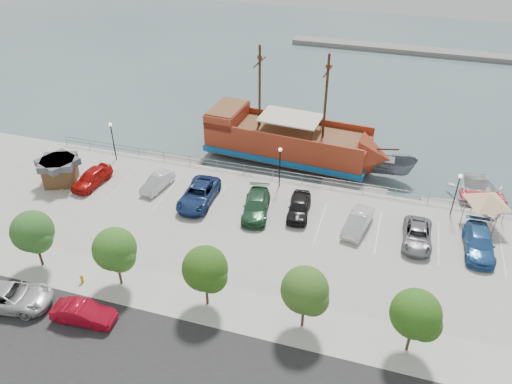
# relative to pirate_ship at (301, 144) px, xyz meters

# --- Properties ---
(ground) EXTENTS (160.00, 160.00, 0.00)m
(ground) POSITION_rel_pirate_ship_xyz_m (-0.55, -13.35, -2.17)
(ground) COLOR #445659
(street) EXTENTS (100.00, 8.00, 0.04)m
(street) POSITION_rel_pirate_ship_xyz_m (-0.55, -29.35, -1.16)
(street) COLOR black
(street) RESTS_ON land_slab
(sidewalk) EXTENTS (100.00, 4.00, 0.05)m
(sidewalk) POSITION_rel_pirate_ship_xyz_m (-0.55, -23.35, -1.15)
(sidewalk) COLOR #B7B6A9
(sidewalk) RESTS_ON land_slab
(seawall_railing) EXTENTS (50.00, 0.06, 1.00)m
(seawall_railing) POSITION_rel_pirate_ship_xyz_m (-0.55, -5.55, -0.64)
(seawall_railing) COLOR slate
(seawall_railing) RESTS_ON land_slab
(far_shore) EXTENTS (40.00, 3.00, 0.80)m
(far_shore) POSITION_rel_pirate_ship_xyz_m (9.45, 41.65, -1.77)
(far_shore) COLOR gray
(far_shore) RESTS_ON ground
(pirate_ship) EXTENTS (20.74, 7.13, 12.96)m
(pirate_ship) POSITION_rel_pirate_ship_xyz_m (0.00, 0.00, 0.00)
(pirate_ship) COLOR maroon
(pirate_ship) RESTS_ON ground
(patrol_boat) EXTENTS (6.31, 2.40, 2.44)m
(patrol_boat) POSITION_rel_pirate_ship_xyz_m (9.03, -0.61, -0.95)
(patrol_boat) COLOR slate
(patrol_boat) RESTS_ON ground
(speedboat) EXTENTS (6.67, 8.48, 1.59)m
(speedboat) POSITION_rel_pirate_ship_xyz_m (18.41, -3.14, -1.37)
(speedboat) COLOR white
(speedboat) RESTS_ON ground
(dock_west) EXTENTS (6.85, 1.97, 0.39)m
(dock_west) POSITION_rel_pirate_ship_xyz_m (-13.25, -4.15, -1.97)
(dock_west) COLOR gray
(dock_west) RESTS_ON ground
(dock_mid) EXTENTS (6.66, 2.13, 0.38)m
(dock_mid) POSITION_rel_pirate_ship_xyz_m (6.43, -4.15, -1.98)
(dock_mid) COLOR gray
(dock_mid) RESTS_ON ground
(dock_east) EXTENTS (6.96, 3.02, 0.38)m
(dock_east) POSITION_rel_pirate_ship_xyz_m (16.36, -4.15, -1.98)
(dock_east) COLOR gray
(dock_east) RESTS_ON ground
(shed) EXTENTS (4.13, 4.13, 2.61)m
(shed) POSITION_rel_pirate_ship_xyz_m (-21.34, -12.43, 0.22)
(shed) COLOR brown
(shed) RESTS_ON land_slab
(canopy_tent) EXTENTS (5.75, 5.75, 3.65)m
(canopy_tent) POSITION_rel_pirate_ship_xyz_m (17.99, -7.53, 2.01)
(canopy_tent) COLOR slate
(canopy_tent) RESTS_ON land_slab
(street_van) EXTENTS (6.43, 3.82, 1.67)m
(street_van) POSITION_rel_pirate_ship_xyz_m (-14.98, -27.59, -0.33)
(street_van) COLOR #B7B7B7
(street_van) RESTS_ON street
(street_sedan) EXTENTS (4.57, 1.90, 1.47)m
(street_sedan) POSITION_rel_pirate_ship_xyz_m (-9.11, -27.35, -0.44)
(street_sedan) COLOR #A3091B
(street_sedan) RESTS_ON street
(fire_hydrant) EXTENTS (0.26, 0.26, 0.74)m
(fire_hydrant) POSITION_rel_pirate_ship_xyz_m (-11.40, -24.15, -0.77)
(fire_hydrant) COLOR #D49B03
(fire_hydrant) RESTS_ON sidewalk
(lamp_post_left) EXTENTS (0.36, 0.36, 4.28)m
(lamp_post_left) POSITION_rel_pirate_ship_xyz_m (-18.55, -6.85, 1.77)
(lamp_post_left) COLOR black
(lamp_post_left) RESTS_ON land_slab
(lamp_post_mid) EXTENTS (0.36, 0.36, 4.28)m
(lamp_post_mid) POSITION_rel_pirate_ship_xyz_m (-0.55, -6.85, 1.77)
(lamp_post_mid) COLOR black
(lamp_post_mid) RESTS_ON land_slab
(lamp_post_right) EXTENTS (0.36, 0.36, 4.28)m
(lamp_post_right) POSITION_rel_pirate_ship_xyz_m (15.45, -6.85, 1.77)
(lamp_post_right) COLOR black
(lamp_post_right) RESTS_ON land_slab
(tree_b) EXTENTS (3.30, 3.20, 5.00)m
(tree_b) POSITION_rel_pirate_ship_xyz_m (-15.40, -23.42, 2.13)
(tree_b) COLOR #473321
(tree_b) RESTS_ON sidewalk
(tree_c) EXTENTS (3.30, 3.20, 5.00)m
(tree_c) POSITION_rel_pirate_ship_xyz_m (-8.40, -23.42, 2.13)
(tree_c) COLOR #473321
(tree_c) RESTS_ON sidewalk
(tree_d) EXTENTS (3.30, 3.20, 5.00)m
(tree_d) POSITION_rel_pirate_ship_xyz_m (-1.40, -23.42, 2.13)
(tree_d) COLOR #473321
(tree_d) RESTS_ON sidewalk
(tree_e) EXTENTS (3.30, 3.20, 5.00)m
(tree_e) POSITION_rel_pirate_ship_xyz_m (5.60, -23.42, 2.13)
(tree_e) COLOR #473321
(tree_e) RESTS_ON sidewalk
(tree_f) EXTENTS (3.30, 3.20, 5.00)m
(tree_f) POSITION_rel_pirate_ship_xyz_m (12.60, -23.42, 2.13)
(tree_f) COLOR #473321
(tree_f) RESTS_ON sidewalk
(parked_car_a) EXTENTS (2.43, 4.93, 1.62)m
(parked_car_a) POSITION_rel_pirate_ship_xyz_m (-18.19, -11.93, -0.36)
(parked_car_a) COLOR #B3120E
(parked_car_a) RESTS_ON land_slab
(parked_car_b) EXTENTS (2.07, 4.30, 1.36)m
(parked_car_b) POSITION_rel_pirate_ship_xyz_m (-11.76, -10.64, -0.49)
(parked_car_b) COLOR silver
(parked_car_b) RESTS_ON land_slab
(parked_car_c) EXTENTS (3.01, 6.11, 1.67)m
(parked_car_c) POSITION_rel_pirate_ship_xyz_m (-7.03, -11.65, -0.34)
(parked_car_c) COLOR navy
(parked_car_c) RESTS_ON land_slab
(parked_car_d) EXTENTS (3.14, 5.80, 1.60)m
(parked_car_d) POSITION_rel_pirate_ship_xyz_m (-1.40, -11.76, -0.37)
(parked_car_d) COLOR #245032
(parked_car_d) RESTS_ON land_slab
(parked_car_e) EXTENTS (2.35, 4.86, 1.60)m
(parked_car_e) POSITION_rel_pirate_ship_xyz_m (2.31, -10.76, -0.37)
(parked_car_e) COLOR black
(parked_car_e) RESTS_ON land_slab
(parked_car_f) EXTENTS (2.43, 4.83, 1.52)m
(parked_car_f) POSITION_rel_pirate_ship_xyz_m (7.66, -11.43, -0.41)
(parked_car_f) COLOR silver
(parked_car_f) RESTS_ON land_slab
(parked_car_g) EXTENTS (2.41, 5.08, 1.40)m
(parked_car_g) POSITION_rel_pirate_ship_xyz_m (12.63, -11.80, -0.47)
(parked_car_g) COLOR slate
(parked_car_g) RESTS_ON land_slab
(parked_car_h) EXTENTS (2.43, 5.57, 1.59)m
(parked_car_h) POSITION_rel_pirate_ship_xyz_m (17.46, -11.46, -0.37)
(parked_car_h) COLOR #2A5F9D
(parked_car_h) RESTS_ON land_slab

